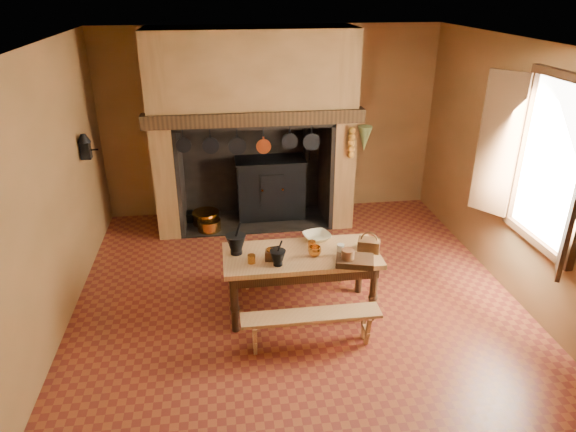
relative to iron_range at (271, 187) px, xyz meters
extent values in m
plane|color=brown|center=(0.04, -2.45, -0.48)|extent=(5.50, 5.50, 0.00)
plane|color=silver|center=(0.04, -2.45, 2.32)|extent=(5.50, 5.50, 0.00)
cube|color=#9B6C3E|center=(0.04, 0.30, 0.92)|extent=(5.00, 0.02, 2.80)
cube|color=#9B6C3E|center=(-2.46, -2.45, 0.92)|extent=(0.02, 5.50, 2.80)
cube|color=#9B6C3E|center=(2.54, -2.45, 0.92)|extent=(0.02, 5.50, 2.80)
cube|color=#9B6C3E|center=(0.04, -5.20, 0.92)|extent=(5.00, 0.02, 2.80)
cube|color=#9B6C3E|center=(-1.51, -0.15, 0.92)|extent=(0.30, 0.90, 2.80)
cube|color=#9B6C3E|center=(0.99, -0.15, 0.92)|extent=(0.30, 0.90, 2.80)
cube|color=#9B6C3E|center=(-0.26, -0.15, 1.72)|extent=(2.20, 0.90, 1.20)
cube|color=black|center=(-0.26, -0.55, 1.21)|extent=(2.95, 0.22, 0.18)
cube|color=black|center=(-0.26, 0.27, 0.32)|extent=(2.20, 0.06, 1.60)
cube|color=black|center=(-0.26, -0.15, -0.47)|extent=(2.20, 0.90, 0.02)
cube|color=black|center=(-0.01, 0.00, -0.03)|extent=(1.00, 0.50, 0.90)
cube|color=black|center=(-0.01, -0.02, 0.44)|extent=(1.04, 0.54, 0.04)
cube|color=black|center=(-0.01, -0.26, 0.07)|extent=(0.35, 0.02, 0.45)
cylinder|color=black|center=(0.54, 0.00, 0.77)|extent=(0.10, 0.10, 0.70)
cylinder|color=#B7742A|center=(-0.16, -0.28, 0.07)|extent=(0.03, 0.03, 0.03)
cylinder|color=#B7742A|center=(0.14, -0.28, 0.07)|extent=(0.03, 0.03, 0.03)
cylinder|color=#B7742A|center=(-1.01, -0.15, -0.38)|extent=(0.40, 0.40, 0.20)
cylinder|color=#B7742A|center=(-0.96, -0.40, -0.39)|extent=(0.34, 0.34, 0.18)
cube|color=black|center=(-1.21, -0.05, -0.40)|extent=(0.18, 0.18, 0.16)
cone|color=#5A642F|center=(1.22, -0.66, 0.90)|extent=(0.20, 0.20, 0.35)
cube|color=white|center=(2.52, -2.85, 1.22)|extent=(0.02, 1.00, 1.60)
cube|color=#311F0F|center=(2.49, -2.85, 2.06)|extent=(0.08, 1.16, 0.08)
cube|color=#311F0F|center=(2.49, -2.85, 0.38)|extent=(0.08, 1.16, 0.08)
cube|color=#311F0F|center=(2.29, -2.17, 1.22)|extent=(0.29, 0.39, 1.60)
cube|color=black|center=(-2.38, -0.90, 0.97)|extent=(0.12, 0.12, 0.22)
cone|color=black|center=(-2.38, -0.90, 1.12)|extent=(0.16, 0.16, 0.10)
cylinder|color=black|center=(-2.29, -0.90, 0.97)|extent=(0.12, 0.02, 0.02)
cube|color=tan|center=(0.05, -2.54, 0.20)|extent=(1.65, 0.73, 0.05)
cube|color=#311F0F|center=(0.05, -2.54, 0.11)|extent=(1.54, 0.62, 0.13)
cylinder|color=#311F0F|center=(-0.68, -2.81, -0.15)|extent=(0.08, 0.08, 0.66)
cylinder|color=#311F0F|center=(0.78, -2.81, -0.15)|extent=(0.08, 0.08, 0.66)
cylinder|color=#311F0F|center=(-0.68, -2.26, -0.15)|extent=(0.08, 0.08, 0.66)
cylinder|color=#311F0F|center=(0.78, -2.26, -0.15)|extent=(0.08, 0.08, 0.66)
cube|color=tan|center=(0.05, -3.17, -0.11)|extent=(1.38, 0.24, 0.03)
cube|color=tan|center=(0.05, -1.99, -0.11)|extent=(1.38, 0.24, 0.03)
cylinder|color=black|center=(-0.63, -2.45, 0.25)|extent=(0.13, 0.13, 0.04)
cone|color=black|center=(-0.63, -2.45, 0.36)|extent=(0.21, 0.21, 0.18)
cylinder|color=black|center=(-0.61, -2.45, 0.51)|extent=(0.09, 0.05, 0.17)
cylinder|color=black|center=(-0.22, -2.74, 0.24)|extent=(0.10, 0.10, 0.03)
cone|color=black|center=(-0.22, -2.74, 0.33)|extent=(0.16, 0.16, 0.13)
cylinder|color=black|center=(-0.20, -2.74, 0.44)|extent=(0.06, 0.02, 0.13)
cube|color=#311F0F|center=(-0.29, -2.63, 0.28)|extent=(0.12, 0.12, 0.11)
cylinder|color=#B7742A|center=(-0.29, -2.63, 0.35)|extent=(0.08, 0.08, 0.03)
cylinder|color=black|center=(-0.24, -2.63, 0.38)|extent=(0.09, 0.03, 0.03)
cylinder|color=#B7742A|center=(-0.49, -2.67, 0.28)|extent=(0.09, 0.09, 0.09)
cylinder|color=#B7742A|center=(0.18, -2.45, 0.28)|extent=(0.11, 0.11, 0.09)
imported|color=beige|center=(0.27, -2.25, 0.27)|extent=(0.37, 0.37, 0.07)
cylinder|color=brown|center=(0.48, -2.82, 0.31)|extent=(0.16, 0.16, 0.17)
cylinder|color=beige|center=(0.45, -2.65, 0.30)|extent=(0.10, 0.10, 0.14)
cube|color=#492B15|center=(0.77, -2.57, 0.29)|extent=(0.27, 0.24, 0.13)
torus|color=#492B15|center=(0.77, -2.57, 0.36)|extent=(0.18, 0.08, 0.18)
cube|color=#311F0F|center=(0.56, -2.82, 0.26)|extent=(0.44, 0.36, 0.06)
imported|color=#B7742A|center=(0.18, -2.61, 0.28)|extent=(0.16, 0.16, 0.11)
camera|label=1|loc=(-0.74, -7.24, 2.86)|focal=32.00mm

